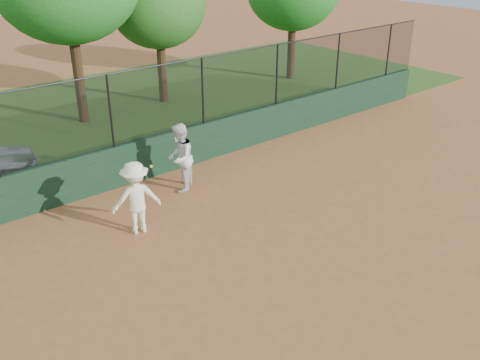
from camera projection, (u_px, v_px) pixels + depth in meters
ground at (278, 278)px, 11.13m from camera, size 80.00×80.00×0.00m
back_wall at (132, 162)px, 15.04m from camera, size 26.00×0.20×1.20m
grass_strip at (52, 126)px, 19.47m from camera, size 36.00×12.00×0.01m
player_second at (180, 158)px, 14.44m from camera, size 1.16×1.16×1.90m
player_main at (136, 198)px, 12.43m from camera, size 1.30×0.97×1.79m
fence_assembly at (126, 107)px, 14.32m from camera, size 26.00×0.06×2.00m
tree_3 at (158, 6)px, 20.63m from camera, size 3.81×3.46×5.47m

